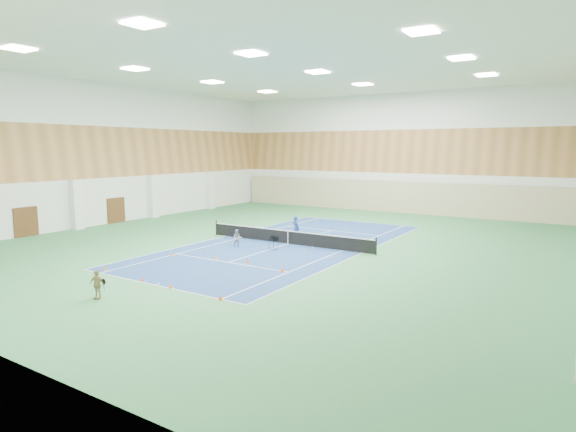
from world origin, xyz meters
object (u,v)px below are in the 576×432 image
Objects in this scene: tennis_net at (288,236)px; ball_cart at (274,243)px; child_court at (237,238)px; child_apron at (97,284)px; coach at (296,228)px.

tennis_net is 1.95m from ball_cart.
ball_cart is (2.39, 0.75, -0.18)m from child_court.
child_court is 0.92× the size of child_apron.
tennis_net is at bearing 122.90° from coach.
child_apron is (-0.49, -14.68, 0.10)m from tennis_net.
child_apron is (1.77, -11.99, 0.05)m from child_court.
tennis_net is at bearing 9.99° from child_court.
coach reaches higher than ball_cart.
child_apron is 12.76m from ball_cart.
child_apron is 1.58× the size of ball_cart.
coach reaches higher than child_apron.
ball_cart is (0.62, 12.74, -0.24)m from child_apron.
tennis_net is at bearing 104.90° from ball_cart.
child_court is 2.51m from ball_cart.
child_apron is at bearing -81.75° from ball_cart.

